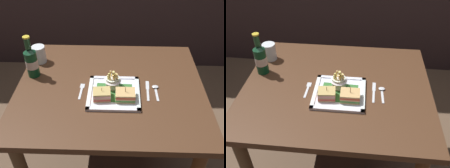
# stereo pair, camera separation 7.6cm
# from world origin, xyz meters

# --- Properties ---
(ground_plane) EXTENTS (6.00, 6.00, 0.00)m
(ground_plane) POSITION_xyz_m (0.00, 0.00, 0.00)
(ground_plane) COLOR brown
(dining_table) EXTENTS (1.02, 0.87, 0.74)m
(dining_table) POSITION_xyz_m (0.00, 0.00, 0.63)
(dining_table) COLOR #4A2D1A
(dining_table) RESTS_ON ground_plane
(square_plate) EXTENTS (0.27, 0.27, 0.02)m
(square_plate) POSITION_xyz_m (0.02, -0.07, 0.75)
(square_plate) COLOR white
(square_plate) RESTS_ON dining_table
(sandwich_half_left) EXTENTS (0.09, 0.08, 0.07)m
(sandwich_half_left) POSITION_xyz_m (-0.04, -0.12, 0.78)
(sandwich_half_left) COLOR tan
(sandwich_half_left) RESTS_ON square_plate
(sandwich_half_right) EXTENTS (0.10, 0.08, 0.08)m
(sandwich_half_right) POSITION_xyz_m (0.08, -0.12, 0.77)
(sandwich_half_right) COLOR tan
(sandwich_half_right) RESTS_ON square_plate
(fries_cup) EXTENTS (0.09, 0.09, 0.11)m
(fries_cup) POSITION_xyz_m (0.01, -0.02, 0.79)
(fries_cup) COLOR silver
(fries_cup) RESTS_ON square_plate
(beer_bottle) EXTENTS (0.07, 0.07, 0.25)m
(beer_bottle) POSITION_xyz_m (-0.44, 0.08, 0.84)
(beer_bottle) COLOR #0E4223
(beer_bottle) RESTS_ON dining_table
(water_glass) EXTENTS (0.08, 0.08, 0.11)m
(water_glass) POSITION_xyz_m (-0.44, 0.23, 0.79)
(water_glass) COLOR silver
(water_glass) RESTS_ON dining_table
(fork) EXTENTS (0.03, 0.13, 0.00)m
(fork) POSITION_xyz_m (-0.15, -0.05, 0.74)
(fork) COLOR silver
(fork) RESTS_ON dining_table
(knife) EXTENTS (0.02, 0.17, 0.00)m
(knife) POSITION_xyz_m (0.20, -0.03, 0.74)
(knife) COLOR silver
(knife) RESTS_ON dining_table
(spoon) EXTENTS (0.04, 0.13, 0.01)m
(spoon) POSITION_xyz_m (0.25, -0.03, 0.75)
(spoon) COLOR silver
(spoon) RESTS_ON dining_table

